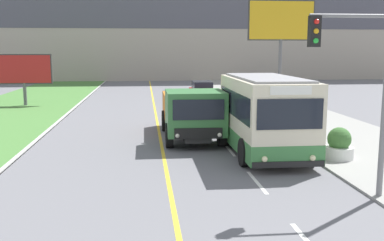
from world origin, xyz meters
TOP-DOWN VIEW (x-y plane):
  - apartment_block_background at (0.00, 61.65)m, footprint 80.00×8.04m
  - city_bus at (3.96, 16.02)m, footprint 2.65×6.09m
  - dump_truck at (1.43, 18.90)m, footprint 2.54×6.85m
  - car_distant at (4.09, 36.08)m, footprint 1.80×4.30m
  - traffic_light_mast at (5.07, 10.55)m, footprint 2.28×0.32m
  - billboard_large at (9.03, 30.76)m, footprint 4.78×0.24m
  - billboard_small at (-9.39, 32.95)m, footprint 4.02×0.24m
  - planter_round_near at (6.44, 14.76)m, footprint 1.09×1.09m
  - planter_round_second at (6.66, 19.67)m, footprint 1.05×1.05m
  - planter_round_third at (6.69, 24.58)m, footprint 1.04×1.04m

SIDE VIEW (x-z plane):
  - planter_round_second at x=6.66m, z-range 0.01..1.13m
  - planter_round_third at x=6.69m, z-range 0.01..1.16m
  - planter_round_near at x=6.44m, z-range 0.00..1.18m
  - car_distant at x=4.09m, z-range -0.04..1.41m
  - dump_truck at x=1.43m, z-range 0.03..2.39m
  - city_bus at x=3.96m, z-range 0.02..3.08m
  - billboard_small at x=-9.39m, z-range 0.71..4.46m
  - traffic_light_mast at x=5.07m, z-range 0.75..6.12m
  - billboard_large at x=9.03m, z-range 2.03..9.55m
  - apartment_block_background at x=0.00m, z-range 0.00..19.13m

